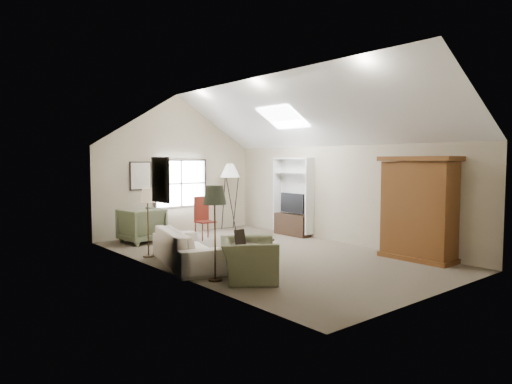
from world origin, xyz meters
TOP-DOWN VIEW (x-y plane):
  - room_shell at (0.00, 0.00)m, footprint 5.01×8.01m
  - window at (0.10, 3.96)m, footprint 1.72×0.08m
  - skylight at (1.30, 0.90)m, footprint 0.80×1.20m
  - wall_art at (-1.88, 1.94)m, footprint 1.97×3.71m
  - armoire at (2.18, -2.40)m, footprint 0.60×1.50m
  - tv_alcove at (2.34, 1.60)m, footprint 0.32×1.30m
  - media_console at (2.32, 1.60)m, footprint 0.34×1.18m
  - tv_panel at (2.32, 1.60)m, footprint 0.05×0.90m
  - sofa at (-1.84, 0.34)m, footprint 1.58×2.63m
  - armchair_near at (-1.65, -1.38)m, footprint 1.44×1.48m
  - armchair_far at (-1.49, 3.24)m, footprint 1.06×1.08m
  - coffee_table at (-0.36, 0.00)m, footprint 0.78×0.44m
  - bowl at (-0.36, 0.00)m, footprint 0.19×0.19m
  - side_table at (-1.74, -1.26)m, footprint 0.76×0.76m
  - side_chair at (0.06, 2.63)m, footprint 0.47×0.47m
  - tripod_lamp at (1.64, 3.64)m, footprint 0.62×0.62m
  - dark_lamp at (-2.14, -1.06)m, footprint 0.51×0.51m
  - tan_lamp at (-2.14, 1.54)m, footprint 0.38×0.38m

SIDE VIEW (x-z plane):
  - coffee_table at x=-0.36m, z-range 0.00..0.40m
  - media_console at x=2.32m, z-range 0.00..0.60m
  - side_table at x=-1.74m, z-range 0.00..0.62m
  - sofa at x=-1.84m, z-range 0.00..0.72m
  - armchair_near at x=-1.65m, z-range 0.00..0.73m
  - bowl at x=-0.36m, z-range 0.40..0.44m
  - armchair_far at x=-1.49m, z-range 0.00..0.90m
  - side_chair at x=0.06m, z-range 0.00..1.15m
  - tan_lamp at x=-2.14m, z-range 0.00..1.55m
  - dark_lamp at x=-2.14m, z-range 0.00..1.72m
  - tv_panel at x=2.32m, z-range 0.65..1.20m
  - tripod_lamp at x=1.64m, z-range 0.00..2.06m
  - armoire at x=2.18m, z-range 0.00..2.20m
  - tv_alcove at x=2.34m, z-range 0.10..2.20m
  - window at x=0.10m, z-range 0.74..2.16m
  - wall_art at x=-1.88m, z-range 1.29..2.17m
  - room_shell at x=0.00m, z-range 1.21..5.21m
  - skylight at x=1.30m, z-range 2.96..3.48m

